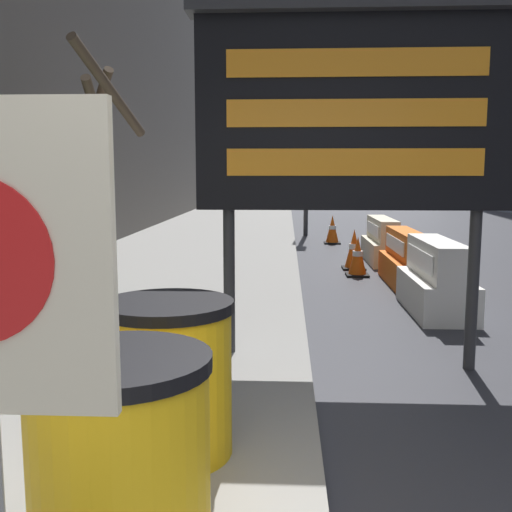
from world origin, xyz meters
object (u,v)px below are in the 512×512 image
Objects in this scene: jersey_barrier_orange_far at (406,261)px; traffic_cone_far at (354,250)px; message_board at (354,110)px; traffic_cone_near at (358,257)px; traffic_light_near_curb at (307,117)px; jersey_barrier_cream at (382,243)px; traffic_cone_mid at (332,230)px; jersey_barrier_white at (436,281)px; barrel_drum_middle at (168,377)px; barrel_drum_foreground at (120,462)px.

jersey_barrier_orange_far is 1.51m from traffic_cone_far.
message_board is 5.06m from traffic_cone_near.
traffic_cone_far is 0.16× the size of traffic_light_near_curb.
traffic_cone_mid is (-0.71, 2.90, -0.03)m from jersey_barrier_cream.
jersey_barrier_orange_far is at bearing 72.45° from message_board.
traffic_cone_mid is 0.96× the size of traffic_cone_far.
jersey_barrier_orange_far is 0.93m from traffic_cone_near.
traffic_cone_far is (-0.62, 3.23, -0.04)m from jersey_barrier_white.
traffic_cone_mid reaches higher than traffic_cone_near.
barrel_drum_middle is 13.22m from traffic_light_near_curb.
traffic_light_near_curb is at bearing 96.75° from traffic_cone_far.
jersey_barrier_orange_far is 2.50× the size of traffic_cone_far.
traffic_light_near_curb is at bearing 85.21° from barrel_drum_foreground.
message_board is at bearing -101.37° from jersey_barrier_cream.
jersey_barrier_white is 9.36m from traffic_light_near_curb.
traffic_light_near_curb is (-1.29, 7.00, 2.78)m from jersey_barrier_orange_far.
traffic_light_near_curb is (-0.03, 10.99, 0.95)m from message_board.
barrel_drum_foreground is at bearing -104.96° from jersey_barrier_cream.
message_board is 0.70× the size of traffic_light_near_curb.
jersey_barrier_cream is 1.74m from traffic_cone_near.
message_board reaches higher than jersey_barrier_orange_far.
message_board is (1.19, 2.90, 1.63)m from barrel_drum_foreground.
traffic_light_near_curb is (1.16, 13.89, 2.58)m from barrel_drum_foreground.
traffic_cone_far reaches higher than traffic_cone_mid.
jersey_barrier_white is 3.29m from traffic_cone_far.
jersey_barrier_cream is at bearing 75.04° from barrel_drum_foreground.
barrel_drum_foreground is at bearing -103.47° from traffic_cone_near.
barrel_drum_foreground is at bearing -109.59° from jersey_barrier_orange_far.
traffic_cone_near is (1.81, 6.58, -0.24)m from barrel_drum_middle.
jersey_barrier_white is at bearing -90.00° from jersey_barrier_cream.
barrel_drum_middle is 11.24m from traffic_cone_mid.
traffic_light_near_curb is (1.17, 12.91, 2.58)m from barrel_drum_middle.
jersey_barrier_white is (1.26, 2.14, -1.80)m from message_board.
jersey_barrier_orange_far is at bearing 67.44° from barrel_drum_middle.
barrel_drum_middle is 0.49× the size of jersey_barrier_orange_far.
traffic_cone_far is at bearing -124.38° from jersey_barrier_cream.
traffic_cone_near is (0.62, 4.66, -1.87)m from message_board.
barrel_drum_foreground is at bearing -94.79° from traffic_light_near_curb.
message_board is 4.30× the size of traffic_cone_far.
traffic_cone_near is at bearing 104.29° from jersey_barrier_white.
traffic_cone_near is 0.71m from traffic_cone_far.
barrel_drum_middle is 6.40m from jersey_barrier_orange_far.
traffic_cone_near is 6.96m from traffic_light_near_curb.
jersey_barrier_orange_far is 0.96× the size of jersey_barrier_cream.
traffic_cone_far is at bearing -83.25° from traffic_light_near_curb.
barrel_drum_middle is 7.52m from traffic_cone_far.
jersey_barrier_white is at bearing -84.22° from traffic_cone_mid.
message_board is 4.67× the size of traffic_cone_near.
message_board is 9.38m from traffic_cone_mid.
traffic_cone_near is (1.81, 7.56, -0.24)m from barrel_drum_foreground.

